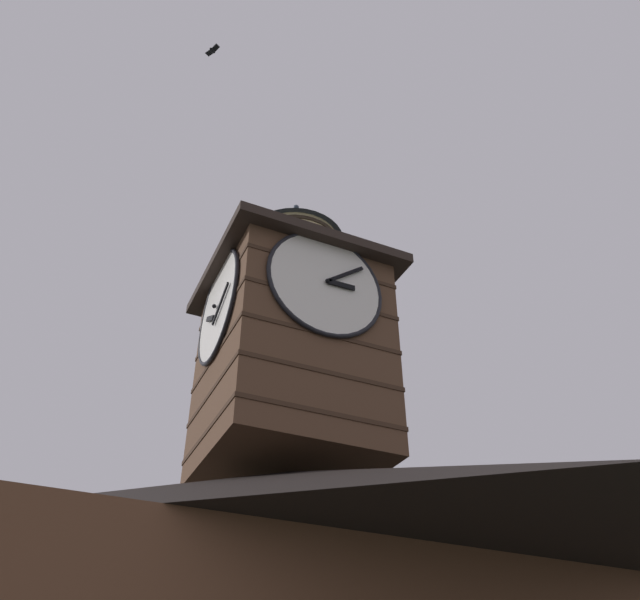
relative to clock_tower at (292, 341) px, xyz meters
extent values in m
pyramid|color=black|center=(0.04, 0.04, -4.72)|extent=(15.61, 12.42, 2.99)
cube|color=brown|center=(-0.03, -0.03, -0.84)|extent=(3.64, 3.64, 4.78)
cube|color=#3C291C|center=(-0.03, -0.03, -2.65)|extent=(3.68, 3.68, 0.10)
cube|color=#3C291C|center=(-0.03, -0.03, -1.76)|extent=(3.68, 3.68, 0.10)
cube|color=#3C291C|center=(-0.03, -0.03, -0.86)|extent=(3.68, 3.68, 0.10)
cube|color=#3C291C|center=(-0.03, -0.03, 0.04)|extent=(3.68, 3.68, 0.10)
cube|color=#3C291C|center=(-0.03, -0.03, 0.93)|extent=(3.68, 3.68, 0.10)
cylinder|color=white|center=(-0.03, 1.82, 0.45)|extent=(2.69, 0.10, 2.69)
torus|color=black|center=(-0.03, 1.84, 0.45)|extent=(2.79, 0.10, 2.79)
cube|color=black|center=(-0.37, 1.92, 0.45)|extent=(0.67, 0.04, 0.13)
cube|color=black|center=(-0.47, 1.92, 0.77)|extent=(0.93, 0.04, 0.72)
sphere|color=black|center=(-0.03, 1.93, 0.45)|extent=(0.10, 0.10, 0.10)
cylinder|color=white|center=(1.82, -0.03, 0.45)|extent=(0.10, 2.69, 2.69)
torus|color=black|center=(1.84, -0.03, 0.45)|extent=(0.10, 2.79, 2.79)
cube|color=black|center=(1.92, -0.33, 0.29)|extent=(0.04, 0.65, 0.42)
cube|color=black|center=(1.92, 0.46, 0.19)|extent=(0.04, 1.02, 0.58)
sphere|color=black|center=(1.93, -0.03, 0.45)|extent=(0.10, 0.10, 0.10)
cube|color=#2D231E|center=(-0.03, -0.03, 1.68)|extent=(4.34, 4.34, 0.25)
cylinder|color=#D1BC84|center=(-0.03, -0.03, 2.46)|extent=(2.27, 2.27, 1.31)
cylinder|color=#2D2319|center=(-0.03, -0.03, 1.97)|extent=(2.33, 2.33, 0.10)
cylinder|color=#2D2319|center=(-0.03, -0.03, 2.30)|extent=(2.33, 2.33, 0.10)
cylinder|color=#2D2319|center=(-0.03, -0.03, 2.63)|extent=(2.33, 2.33, 0.10)
cylinder|color=#2D2319|center=(-0.03, -0.03, 2.95)|extent=(2.33, 2.33, 0.10)
cone|color=#384251|center=(-0.03, -0.03, 3.69)|extent=(2.57, 2.57, 1.14)
sphere|color=#384251|center=(-0.03, -0.03, 4.36)|extent=(0.16, 0.16, 0.16)
cone|color=black|center=(-1.94, -6.55, -3.12)|extent=(5.36, 5.36, 4.51)
cone|color=black|center=(-1.94, -6.55, 0.92)|extent=(3.74, 3.74, 5.53)
cone|color=black|center=(-1.94, -6.55, 4.31)|extent=(2.12, 2.12, 5.25)
ellipsoid|color=black|center=(2.99, 0.50, 9.06)|extent=(0.24, 0.19, 0.12)
cube|color=black|center=(2.94, 0.61, 9.06)|extent=(0.24, 0.28, 0.08)
cube|color=black|center=(3.05, 0.39, 9.06)|extent=(0.24, 0.28, 0.08)
camera|label=1|loc=(4.89, 12.21, -8.32)|focal=37.00mm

